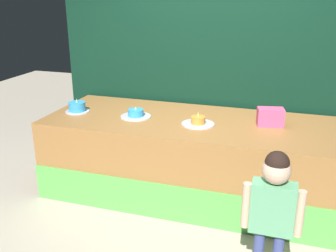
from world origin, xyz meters
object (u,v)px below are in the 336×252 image
at_px(child_figure, 273,203).
at_px(cake_right, 198,122).
at_px(pink_box, 270,117).
at_px(cake_center, 136,114).
at_px(cake_left, 77,107).

xyz_separation_m(child_figure, cake_right, (-0.82, 1.13, 0.16)).
bearing_deg(pink_box, cake_right, -165.07).
xyz_separation_m(child_figure, cake_center, (-1.51, 1.17, 0.16)).
bearing_deg(cake_center, cake_left, -178.03).
relative_size(pink_box, cake_right, 0.76).
xyz_separation_m(child_figure, pink_box, (-0.12, 1.32, 0.22)).
height_order(pink_box, cake_left, pink_box).
height_order(child_figure, cake_right, child_figure).
bearing_deg(cake_center, pink_box, 5.98).
height_order(pink_box, cake_center, pink_box).
bearing_deg(child_figure, pink_box, 95.10).
distance_m(child_figure, cake_right, 1.40).
xyz_separation_m(cake_left, cake_center, (0.70, 0.02, -0.02)).
bearing_deg(cake_left, pink_box, 4.65).
xyz_separation_m(pink_box, cake_center, (-1.40, -0.15, -0.06)).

